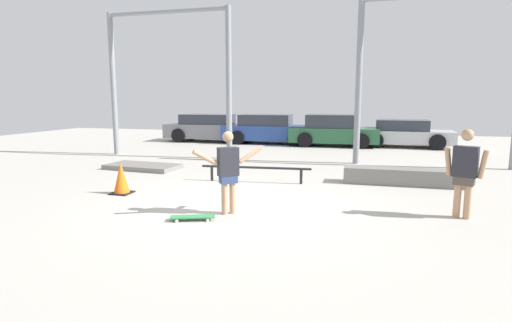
% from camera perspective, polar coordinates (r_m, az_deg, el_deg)
% --- Properties ---
extents(ground_plane, '(36.00, 36.00, 0.00)m').
position_cam_1_polar(ground_plane, '(8.00, -2.64, -6.41)').
color(ground_plane, '#B2ADA3').
extents(skateboarder, '(1.09, 0.89, 1.53)m').
position_cam_1_polar(skateboarder, '(7.28, -3.99, -1.08)').
color(skateboarder, tan).
rests_on(skateboarder, ground_plane).
extents(skateboard, '(0.80, 0.45, 0.08)m').
position_cam_1_polar(skateboard, '(7.12, -9.03, -7.89)').
color(skateboard, '#338C4C').
rests_on(skateboard, ground_plane).
extents(grind_box, '(2.83, 0.60, 0.40)m').
position_cam_1_polar(grind_box, '(10.53, 20.18, -2.11)').
color(grind_box, slate).
rests_on(grind_box, ground_plane).
extents(manual_pad, '(2.29, 1.27, 0.14)m').
position_cam_1_polar(manual_pad, '(12.63, -15.87, -0.78)').
color(manual_pad, slate).
rests_on(manual_pad, ground_plane).
extents(grind_rail, '(2.82, 0.28, 0.41)m').
position_cam_1_polar(grind_rail, '(10.15, -0.06, -1.23)').
color(grind_rail, black).
rests_on(grind_rail, ground_plane).
extents(canopy_support_left, '(4.79, 0.20, 5.25)m').
position_cam_1_polar(canopy_support_left, '(15.10, -12.43, 12.71)').
color(canopy_support_left, gray).
rests_on(canopy_support_left, ground_plane).
extents(canopy_support_right, '(4.79, 0.20, 5.25)m').
position_cam_1_polar(canopy_support_right, '(13.66, 24.47, 12.58)').
color(canopy_support_right, gray).
rests_on(canopy_support_right, ground_plane).
extents(parked_car_grey, '(4.51, 1.93, 1.36)m').
position_cam_1_polar(parked_car_grey, '(20.23, -6.55, 4.69)').
color(parked_car_grey, slate).
rests_on(parked_car_grey, ground_plane).
extents(parked_car_blue, '(4.41, 1.99, 1.39)m').
position_cam_1_polar(parked_car_blue, '(19.21, 1.78, 4.54)').
color(parked_car_blue, '#284793').
rests_on(parked_car_blue, ground_plane).
extents(parked_car_green, '(3.93, 2.05, 1.42)m').
position_cam_1_polar(parked_car_green, '(18.51, 10.94, 4.26)').
color(parked_car_green, '#28603D').
rests_on(parked_car_green, ground_plane).
extents(parked_car_silver, '(4.07, 2.07, 1.21)m').
position_cam_1_polar(parked_car_silver, '(18.94, 20.44, 3.70)').
color(parked_car_silver, '#B7BABF').
rests_on(parked_car_silver, ground_plane).
extents(bystander, '(0.69, 0.37, 1.59)m').
position_cam_1_polar(bystander, '(7.90, 27.67, -1.14)').
color(bystander, tan).
rests_on(bystander, ground_plane).
extents(traffic_cone, '(0.43, 0.43, 0.71)m').
position_cam_1_polar(traffic_cone, '(9.42, -18.70, -2.36)').
color(traffic_cone, black).
rests_on(traffic_cone, ground_plane).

